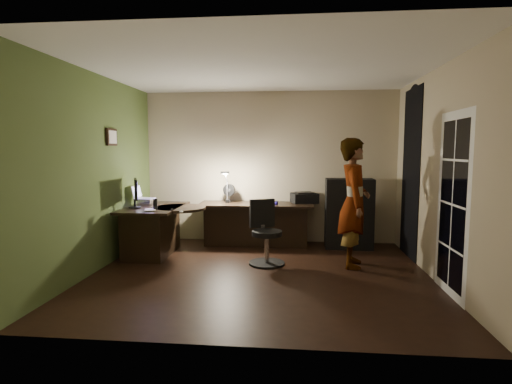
# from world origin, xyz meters

# --- Properties ---
(floor) EXTENTS (4.50, 4.00, 0.01)m
(floor) POSITION_xyz_m (0.00, 0.00, -0.01)
(floor) COLOR black
(floor) RESTS_ON ground
(ceiling) EXTENTS (4.50, 4.00, 0.01)m
(ceiling) POSITION_xyz_m (0.00, 0.00, 2.71)
(ceiling) COLOR silver
(ceiling) RESTS_ON floor
(wall_back) EXTENTS (4.50, 0.01, 2.70)m
(wall_back) POSITION_xyz_m (0.00, 2.00, 1.35)
(wall_back) COLOR tan
(wall_back) RESTS_ON floor
(wall_front) EXTENTS (4.50, 0.01, 2.70)m
(wall_front) POSITION_xyz_m (0.00, -2.00, 1.35)
(wall_front) COLOR tan
(wall_front) RESTS_ON floor
(wall_left) EXTENTS (0.01, 4.00, 2.70)m
(wall_left) POSITION_xyz_m (-2.25, 0.00, 1.35)
(wall_left) COLOR tan
(wall_left) RESTS_ON floor
(wall_right) EXTENTS (0.01, 4.00, 2.70)m
(wall_right) POSITION_xyz_m (2.25, 0.00, 1.35)
(wall_right) COLOR tan
(wall_right) RESTS_ON floor
(green_wall_overlay) EXTENTS (0.00, 4.00, 2.70)m
(green_wall_overlay) POSITION_xyz_m (-2.24, 0.00, 1.35)
(green_wall_overlay) COLOR #445929
(green_wall_overlay) RESTS_ON floor
(arched_doorway) EXTENTS (0.01, 0.90, 2.60)m
(arched_doorway) POSITION_xyz_m (2.24, 1.15, 1.30)
(arched_doorway) COLOR black
(arched_doorway) RESTS_ON floor
(french_door) EXTENTS (0.02, 0.92, 2.10)m
(french_door) POSITION_xyz_m (2.24, -0.55, 1.05)
(french_door) COLOR white
(french_door) RESTS_ON floor
(framed_picture) EXTENTS (0.04, 0.30, 0.25)m
(framed_picture) POSITION_xyz_m (-2.22, 0.45, 1.85)
(framed_picture) COLOR black
(framed_picture) RESTS_ON wall_left
(desk_left) EXTENTS (0.85, 1.35, 0.77)m
(desk_left) POSITION_xyz_m (-1.75, 0.86, 0.39)
(desk_left) COLOR black
(desk_left) RESTS_ON floor
(desk_right) EXTENTS (1.98, 0.71, 0.74)m
(desk_right) POSITION_xyz_m (-0.21, 1.63, 0.37)
(desk_right) COLOR black
(desk_right) RESTS_ON floor
(cabinet) EXTENTS (0.79, 0.40, 1.18)m
(cabinet) POSITION_xyz_m (1.38, 1.59, 0.59)
(cabinet) COLOR black
(cabinet) RESTS_ON floor
(laptop_stand) EXTENTS (0.22, 0.18, 0.09)m
(laptop_stand) POSITION_xyz_m (-1.97, 1.07, 0.83)
(laptop_stand) COLOR silver
(laptop_stand) RESTS_ON desk_left
(laptop) EXTENTS (0.33, 0.31, 0.21)m
(laptop) POSITION_xyz_m (-1.97, 1.07, 0.97)
(laptop) COLOR silver
(laptop) RESTS_ON laptop_stand
(monitor) EXTENTS (0.28, 0.48, 0.32)m
(monitor) POSITION_xyz_m (-1.98, 0.65, 0.94)
(monitor) COLOR black
(monitor) RESTS_ON desk_left
(mouse) EXTENTS (0.06, 0.08, 0.03)m
(mouse) POSITION_xyz_m (-1.12, 0.20, 0.80)
(mouse) COLOR silver
(mouse) RESTS_ON desk_left
(phone) EXTENTS (0.07, 0.13, 0.01)m
(phone) POSITION_xyz_m (-1.68, 0.68, 0.79)
(phone) COLOR black
(phone) RESTS_ON desk_left
(pen) EXTENTS (0.04, 0.14, 0.01)m
(pen) POSITION_xyz_m (-1.35, 0.49, 0.79)
(pen) COLOR black
(pen) RESTS_ON desk_left
(speaker) EXTENTS (0.07, 0.07, 0.16)m
(speaker) POSITION_xyz_m (-1.59, 0.48, 0.87)
(speaker) COLOR black
(speaker) RESTS_ON desk_left
(notepad) EXTENTS (0.21, 0.25, 0.01)m
(notepad) POSITION_xyz_m (-1.65, 0.42, 0.79)
(notepad) COLOR silver
(notepad) RESTS_ON desk_left
(desk_fan) EXTENTS (0.24, 0.16, 0.33)m
(desk_fan) POSITION_xyz_m (-0.69, 1.75, 0.90)
(desk_fan) COLOR black
(desk_fan) RESTS_ON desk_right
(headphones) EXTENTS (0.18, 0.14, 0.08)m
(headphones) POSITION_xyz_m (0.09, 1.51, 0.77)
(headphones) COLOR #1F1492
(headphones) RESTS_ON desk_right
(printer) EXTENTS (0.51, 0.45, 0.19)m
(printer) POSITION_xyz_m (0.63, 1.81, 0.83)
(printer) COLOR black
(printer) RESTS_ON desk_right
(desk_lamp) EXTENTS (0.24, 0.30, 0.59)m
(desk_lamp) POSITION_xyz_m (-0.72, 1.66, 1.03)
(desk_lamp) COLOR black
(desk_lamp) RESTS_ON desk_right
(office_chair) EXTENTS (0.69, 0.69, 0.93)m
(office_chair) POSITION_xyz_m (0.06, 0.47, 0.47)
(office_chair) COLOR black
(office_chair) RESTS_ON floor
(person) EXTENTS (0.50, 0.69, 1.83)m
(person) POSITION_xyz_m (1.30, 0.52, 0.92)
(person) COLOR #D8A88C
(person) RESTS_ON floor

